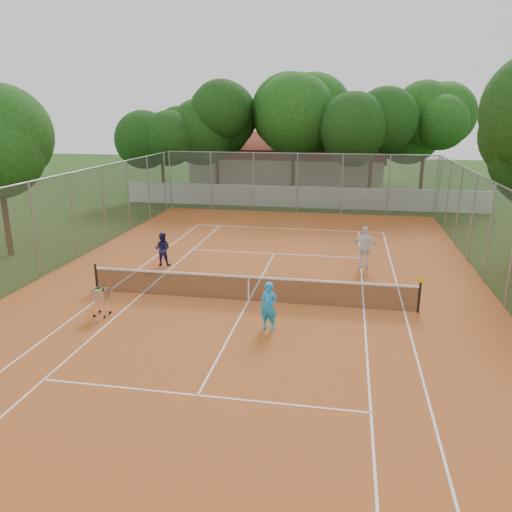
% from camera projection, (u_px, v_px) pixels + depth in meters
% --- Properties ---
extents(ground, '(120.00, 120.00, 0.00)m').
position_uv_depth(ground, '(249.00, 301.00, 18.17)').
color(ground, '#1B370F').
rests_on(ground, ground).
extents(court_pad, '(18.00, 34.00, 0.02)m').
position_uv_depth(court_pad, '(249.00, 301.00, 18.16)').
color(court_pad, '#AD5421').
rests_on(court_pad, ground).
extents(court_lines, '(10.98, 23.78, 0.01)m').
position_uv_depth(court_lines, '(249.00, 301.00, 18.16)').
color(court_lines, white).
rests_on(court_lines, court_pad).
extents(tennis_net, '(11.88, 0.10, 0.98)m').
position_uv_depth(tennis_net, '(249.00, 288.00, 18.03)').
color(tennis_net, black).
rests_on(tennis_net, court_pad).
extents(perimeter_fence, '(18.00, 34.00, 4.00)m').
position_uv_depth(perimeter_fence, '(248.00, 249.00, 17.61)').
color(perimeter_fence, slate).
rests_on(perimeter_fence, ground).
extents(boundary_wall, '(26.00, 0.30, 1.50)m').
position_uv_depth(boundary_wall, '(300.00, 197.00, 35.91)').
color(boundary_wall, silver).
rests_on(boundary_wall, ground).
extents(clubhouse, '(16.40, 9.00, 4.40)m').
position_uv_depth(clubhouse, '(289.00, 163.00, 45.30)').
color(clubhouse, beige).
rests_on(clubhouse, ground).
extents(tropical_trees, '(29.00, 19.00, 10.00)m').
position_uv_depth(tropical_trees, '(305.00, 135.00, 37.56)').
color(tropical_trees, black).
rests_on(tropical_trees, ground).
extents(player_near, '(0.64, 0.49, 1.57)m').
position_uv_depth(player_near, '(269.00, 306.00, 15.55)').
color(player_near, '#1B9AE9').
rests_on(player_near, court_pad).
extents(player_far_left, '(0.76, 0.60, 1.49)m').
position_uv_depth(player_far_left, '(162.00, 249.00, 22.22)').
color(player_far_left, navy).
rests_on(player_far_left, court_pad).
extents(player_far_right, '(1.15, 0.58, 1.89)m').
position_uv_depth(player_far_right, '(365.00, 248.00, 21.66)').
color(player_far_right, white).
rests_on(player_far_right, court_pad).
extents(ball_hopper, '(0.61, 0.61, 1.03)m').
position_uv_depth(ball_hopper, '(101.00, 301.00, 16.72)').
color(ball_hopper, '#ADAEB4').
rests_on(ball_hopper, court_pad).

